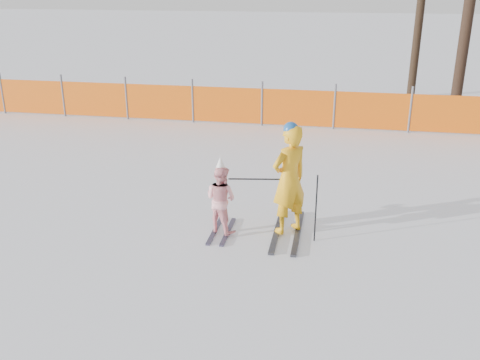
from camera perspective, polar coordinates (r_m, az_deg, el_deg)
name	(u,v)px	position (r m, az deg, el deg)	size (l,w,h in m)	color
ground	(234,253)	(8.23, -0.64, -7.75)	(120.00, 120.00, 0.00)	white
adult	(289,180)	(8.49, 5.27, 0.04)	(0.76, 1.62, 1.88)	black
child	(221,199)	(8.61, -2.05, -1.99)	(0.68, 1.02, 1.31)	black
ski_poles	(289,196)	(8.42, 5.30, -1.69)	(1.41, 0.20, 1.12)	black
safety_fence	(199,104)	(15.45, -4.36, 8.14)	(16.45, 0.06, 1.25)	#595960
tree_trunks	(474,19)	(18.80, 23.70, 15.49)	(4.10, 2.08, 6.15)	black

